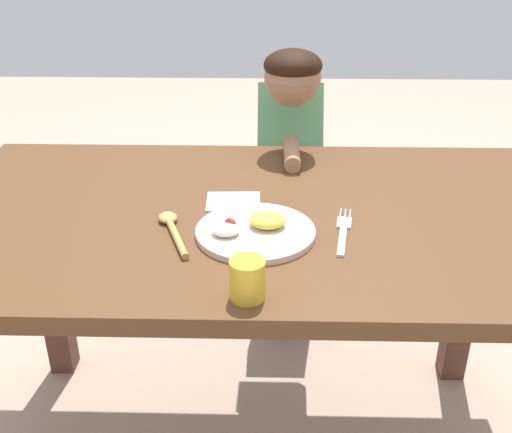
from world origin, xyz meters
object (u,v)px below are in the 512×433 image
(drinking_cup, at_px, (246,279))
(person, at_px, (288,192))
(fork, at_px, (343,231))
(spoon, at_px, (172,228))
(plate, at_px, (255,230))

(drinking_cup, height_order, person, person)
(fork, xyz_separation_m, person, (-0.10, 0.60, -0.19))
(person, bearing_deg, fork, 99.35)
(fork, relative_size, spoon, 1.08)
(spoon, bearing_deg, fork, -109.85)
(drinking_cup, relative_size, person, 0.07)
(spoon, relative_size, person, 0.19)
(drinking_cup, distance_m, person, 0.88)
(plate, relative_size, fork, 1.20)
(fork, distance_m, spoon, 0.36)
(plate, relative_size, spoon, 1.30)
(spoon, relative_size, drinking_cup, 2.60)
(plate, height_order, fork, plate)
(fork, bearing_deg, plate, 103.16)
(drinking_cup, bearing_deg, person, 83.31)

